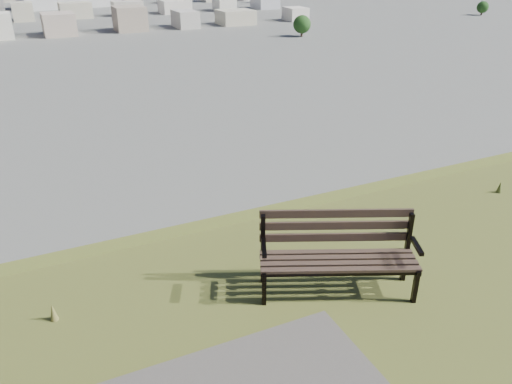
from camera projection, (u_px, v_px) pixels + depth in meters
park_bench at (337, 249)px, 5.18m from camera, size 1.68×1.12×0.84m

